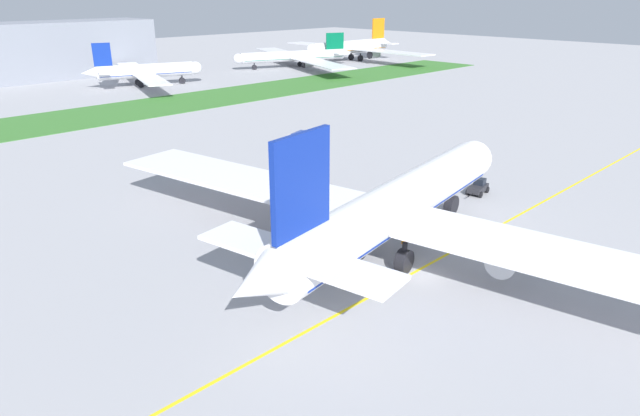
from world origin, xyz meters
TOP-DOWN VIEW (x-y plane):
  - ground_plane at (0.00, 0.00)m, footprint 600.00×600.00m
  - apron_taxi_line at (0.00, 0.81)m, footprint 280.00×0.36m
  - grass_median_strip at (0.00, 101.16)m, footprint 320.00×24.00m
  - airliner_foreground at (1.42, 4.86)m, footprint 49.16×77.97m
  - pushback_tug at (26.60, 9.05)m, footprint 5.64×2.80m
  - ground_crew_wingwalker_port at (3.61, 4.91)m, footprint 0.41×0.48m
  - ground_crew_marshaller_front at (7.03, 11.06)m, footprint 0.49×0.52m
  - ground_crew_wingwalker_starboard at (9.59, -1.37)m, footprint 0.52×0.37m
  - service_truck_baggage_loader at (24.71, 44.81)m, footprint 5.38×3.61m
  - service_truck_fuel_bowser at (8.98, 31.50)m, footprint 4.78×3.51m
  - parked_airliner_far_centre at (41.99, 132.84)m, footprint 34.59×54.65m
  - parked_airliner_far_right at (105.68, 133.84)m, footprint 45.53×76.27m
  - parked_airliner_far_outer at (136.21, 132.82)m, footprint 48.68×76.83m
  - terminal_building at (14.81, 171.36)m, footprint 96.19×20.00m

SIDE VIEW (x-z plane):
  - ground_plane at x=0.00m, z-range 0.00..0.00m
  - apron_taxi_line at x=0.00m, z-range 0.00..0.01m
  - grass_median_strip at x=0.00m, z-range 0.00..0.10m
  - ground_crew_wingwalker_port at x=3.61m, z-range 0.17..1.72m
  - ground_crew_wingwalker_starboard at x=9.59m, z-range 0.17..1.75m
  - pushback_tug at x=26.60m, z-range -0.11..2.07m
  - ground_crew_marshaller_front at x=7.03m, z-range 0.19..1.94m
  - service_truck_fuel_bowser at x=8.98m, z-range 0.14..2.85m
  - service_truck_baggage_loader at x=24.71m, z-range 0.09..3.30m
  - parked_airliner_far_right at x=105.68m, z-range -1.97..10.29m
  - parked_airliner_far_centre at x=41.99m, z-range -2.14..11.14m
  - parked_airliner_far_outer at x=136.21m, z-range -2.65..13.84m
  - airliner_foreground at x=1.42m, z-range -2.74..14.34m
  - terminal_building at x=14.81m, z-range 0.00..18.00m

